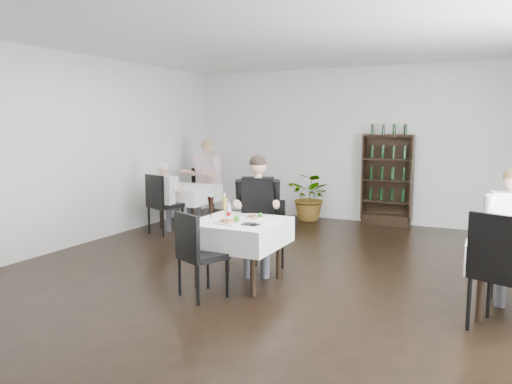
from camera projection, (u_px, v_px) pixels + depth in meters
room_shell at (262, 160)px, 5.72m from camera, size 9.00×9.00×9.00m
wine_shelf at (387, 181)px, 9.40m from camera, size 0.90×0.28×1.75m
main_table at (239, 233)px, 5.97m from camera, size 1.03×1.03×0.77m
left_table at (187, 194)px, 9.23m from camera, size 0.98×0.98×0.77m
potted_tree at (311, 197)px, 9.88m from camera, size 1.03×0.94×0.96m
main_chair_far at (268, 231)px, 6.53m from camera, size 0.50×0.50×0.92m
main_chair_near at (197, 250)px, 5.45m from camera, size 0.58×0.58×0.96m
left_chair_far at (202, 190)px, 9.97m from camera, size 0.61×0.61×1.03m
left_chair_near at (161, 200)px, 8.60m from camera, size 0.61×0.61×1.05m
right_chair_far at (508, 239)px, 5.67m from camera, size 0.58×0.59×1.07m
right_chair_near at (502, 266)px, 4.50m from camera, size 0.67×0.67×1.13m
diner_main at (258, 205)px, 6.42m from camera, size 0.68×0.71×1.52m
diner_left_far at (205, 174)px, 9.80m from camera, size 0.66×0.69×1.61m
diner_left_near at (166, 192)px, 8.62m from camera, size 0.51×0.52×1.28m
diner_right_far at (512, 224)px, 5.38m from camera, size 0.58×0.59×1.45m
plate_far at (256, 217)px, 6.08m from camera, size 0.27×0.27×0.07m
plate_near at (230, 222)px, 5.77m from camera, size 0.32×0.32×0.09m
pilsner_dark at (211, 208)px, 6.00m from camera, size 0.08×0.08×0.34m
pilsner_lager at (225, 207)px, 6.14m from camera, size 0.07×0.07×0.30m
coke_bottle at (229, 213)px, 5.96m from camera, size 0.06×0.06×0.23m
napkin_cutlery at (251, 224)px, 5.69m from camera, size 0.20×0.21×0.02m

